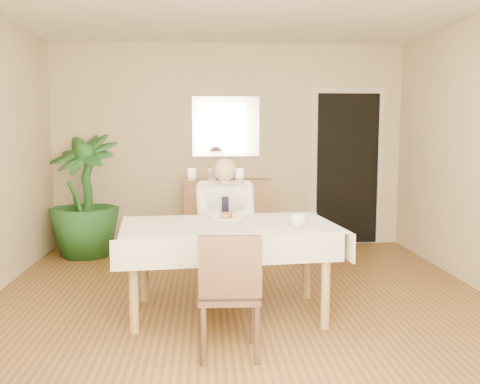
{
  "coord_description": "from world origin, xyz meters",
  "views": [
    {
      "loc": [
        -0.32,
        -4.42,
        1.51
      ],
      "look_at": [
        0.0,
        0.35,
        0.95
      ],
      "focal_mm": 40.0,
      "sensor_mm": 36.0,
      "label": 1
    }
  ],
  "objects": [
    {
      "name": "photo_frame_center",
      "position": [
        -0.23,
        2.4,
        0.95
      ],
      "size": [
        0.1,
        0.02,
        0.14
      ],
      "primitive_type": "cube",
      "color": "silver",
      "rests_on": "sideboard"
    },
    {
      "name": "chair_far",
      "position": [
        -0.13,
        0.71,
        0.49
      ],
      "size": [
        0.43,
        0.43,
        0.88
      ],
      "rotation": [
        0.0,
        0.0,
        0.03
      ],
      "color": "#43291E",
      "rests_on": "ground"
    },
    {
      "name": "mirror",
      "position": [
        -0.04,
        2.47,
        1.55
      ],
      "size": [
        0.86,
        0.04,
        0.76
      ],
      "color": "silver",
      "rests_on": "room"
    },
    {
      "name": "fork",
      "position": [
        -0.19,
        0.02,
        0.78
      ],
      "size": [
        0.01,
        0.13,
        0.01
      ],
      "primitive_type": "cylinder",
      "rotation": [
        1.57,
        0.0,
        0.0
      ],
      "color": "silver",
      "rests_on": "dining_table"
    },
    {
      "name": "seated_man",
      "position": [
        -0.13,
        0.42,
        0.69
      ],
      "size": [
        0.48,
        0.72,
        1.24
      ],
      "color": "white",
      "rests_on": "ground"
    },
    {
      "name": "potted_palm",
      "position": [
        -1.75,
        1.99,
        0.73
      ],
      "size": [
        1.07,
        1.07,
        1.46
      ],
      "primitive_type": "imported",
      "rotation": [
        0.0,
        0.0,
        -0.39
      ],
      "color": "#1C4E1D",
      "rests_on": "ground"
    },
    {
      "name": "plate",
      "position": [
        -0.15,
        0.08,
        0.76
      ],
      "size": [
        0.26,
        0.26,
        0.02
      ],
      "primitive_type": "cylinder",
      "color": "white",
      "rests_on": "dining_table"
    },
    {
      "name": "knife",
      "position": [
        -0.11,
        0.02,
        0.78
      ],
      "size": [
        0.01,
        0.13,
        0.01
      ],
      "primitive_type": "cylinder",
      "rotation": [
        1.57,
        0.0,
        0.0
      ],
      "color": "silver",
      "rests_on": "dining_table"
    },
    {
      "name": "dining_table",
      "position": [
        -0.13,
        -0.17,
        0.67
      ],
      "size": [
        1.82,
        1.19,
        0.75
      ],
      "rotation": [
        0.0,
        0.0,
        0.1
      ],
      "color": "tan",
      "rests_on": "ground"
    },
    {
      "name": "window",
      "position": [
        0.0,
        -2.47,
        1.45
      ],
      "size": [
        1.34,
        0.04,
        1.44
      ],
      "color": "silver",
      "rests_on": "room"
    },
    {
      "name": "sideboard",
      "position": [
        -0.04,
        2.32,
        0.44
      ],
      "size": [
        1.12,
        0.44,
        0.88
      ],
      "primitive_type": "cube",
      "rotation": [
        0.0,
        0.0,
        0.06
      ],
      "color": "tan",
      "rests_on": "ground"
    },
    {
      "name": "room",
      "position": [
        0.0,
        0.0,
        1.3
      ],
      "size": [
        5.0,
        5.02,
        2.6
      ],
      "color": "brown",
      "rests_on": "ground"
    },
    {
      "name": "chair_near",
      "position": [
        -0.16,
        -1.04,
        0.48
      ],
      "size": [
        0.41,
        0.41,
        0.85
      ],
      "rotation": [
        0.0,
        0.0,
        -0.03
      ],
      "color": "#43291E",
      "rests_on": "ground"
    },
    {
      "name": "food",
      "position": [
        -0.15,
        0.08,
        0.78
      ],
      "size": [
        0.14,
        0.14,
        0.06
      ],
      "primitive_type": "ellipsoid",
      "color": "brown",
      "rests_on": "dining_table"
    },
    {
      "name": "doorway",
      "position": [
        1.55,
        2.46,
        1.0
      ],
      "size": [
        0.96,
        0.07,
        2.1
      ],
      "color": "silver",
      "rests_on": "ground"
    },
    {
      "name": "photo_frame_left",
      "position": [
        -0.48,
        2.39,
        0.95
      ],
      "size": [
        0.1,
        0.02,
        0.14
      ],
      "primitive_type": "cube",
      "color": "silver",
      "rests_on": "sideboard"
    },
    {
      "name": "photo_frame_right",
      "position": [
        0.13,
        2.34,
        0.95
      ],
      "size": [
        0.1,
        0.02,
        0.14
      ],
      "primitive_type": "cube",
      "color": "silver",
      "rests_on": "sideboard"
    },
    {
      "name": "coffee_mug",
      "position": [
        0.41,
        -0.34,
        0.81
      ],
      "size": [
        0.15,
        0.15,
        0.11
      ],
      "primitive_type": "imported",
      "rotation": [
        0.0,
        0.0,
        -0.13
      ],
      "color": "white",
      "rests_on": "dining_table"
    }
  ]
}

